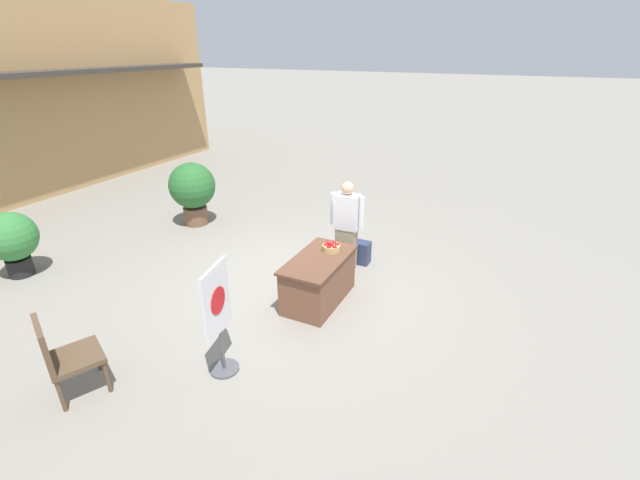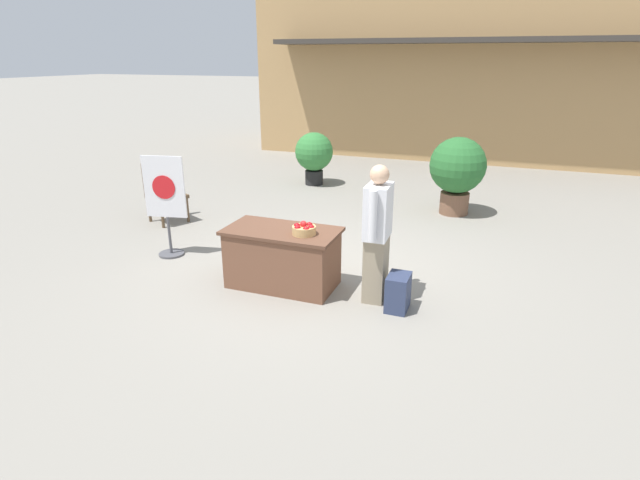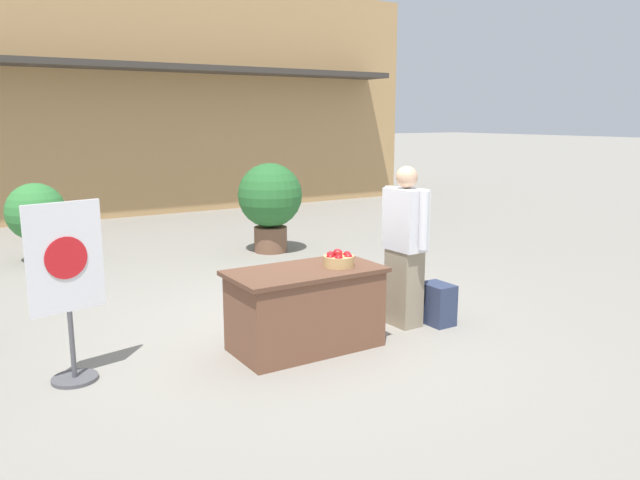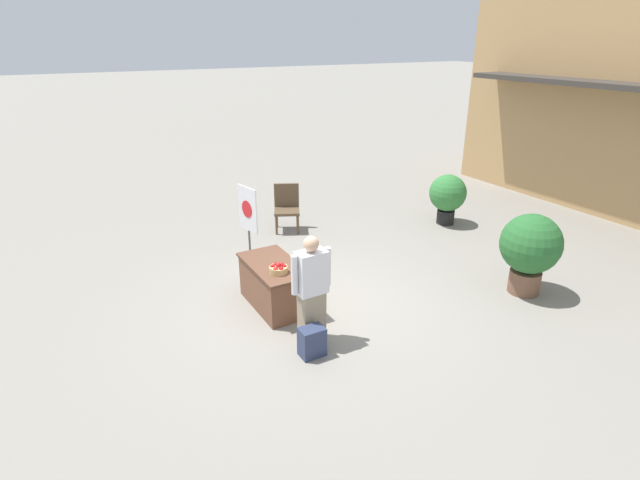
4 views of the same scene
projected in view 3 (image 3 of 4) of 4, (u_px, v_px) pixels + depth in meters
name	position (u px, v px, depth m)	size (l,w,h in m)	color
ground_plane	(305.00, 326.00, 6.30)	(120.00, 120.00, 0.00)	gray
storefront_building	(140.00, 100.00, 14.70)	(12.44, 4.59, 4.95)	tan
display_table	(305.00, 309.00, 5.65)	(1.39, 0.74, 0.74)	brown
apple_basket	(339.00, 259.00, 5.67)	(0.28, 0.28, 0.16)	tan
person_visitor	(405.00, 246.00, 6.20)	(0.27, 0.61, 1.61)	gray
backpack	(437.00, 304.00, 6.34)	(0.24, 0.34, 0.42)	#2D3856
poster_board	(67.00, 285.00, 4.85)	(0.59, 0.36, 1.44)	#4C4C51
potted_plant_near_right	(270.00, 199.00, 9.65)	(0.99, 0.99, 1.39)	brown
potted_plant_far_left	(36.00, 215.00, 8.99)	(0.84, 0.84, 1.15)	black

